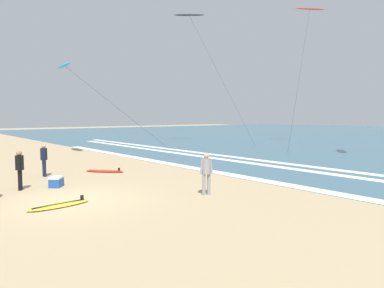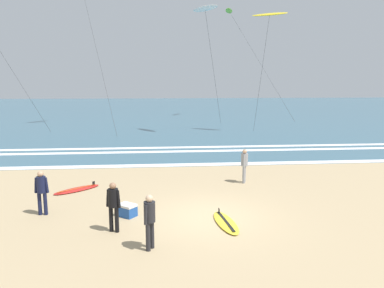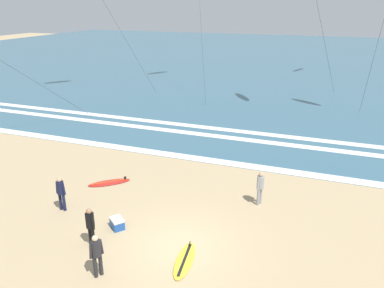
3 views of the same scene
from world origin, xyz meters
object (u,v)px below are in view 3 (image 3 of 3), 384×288
Objects in this scene: surfer_left_far at (90,224)px; surfer_left_near at (96,252)px; cooler_box at (117,223)px; surfer_mid_group at (260,185)px; surfer_foreground_main at (61,191)px; surfboard_near_water at (185,260)px; surfboard_foreground_flat at (109,183)px.

surfer_left_near is (1.16, -1.34, 0.00)m from surfer_left_far.
cooler_box is (0.29, 1.33, -0.74)m from surfer_left_far.
cooler_box is at bearing -142.57° from surfer_mid_group.
surfer_foreground_main is 8.81m from surfer_mid_group.
surfer_mid_group is at bearing 70.23° from surfboard_near_water.
surfboard_foreground_flat is 4.14m from cooler_box.
surfboard_near_water is at bearing -36.83° from surfboard_foreground_flat.
surfer_left_far is at bearing -65.07° from surfboard_foreground_flat.
cooler_box is at bearing 163.26° from surfboard_near_water.
surfer_foreground_main reaches higher than cooler_box.
surfer_left_near is 1.00× the size of surfer_mid_group.
surfer_left_near and surfer_foreground_main have the same top height.
surfboard_foreground_flat is at bearing -175.72° from surfer_mid_group.
surfer_left_near is 4.94m from surfer_foreground_main.
surfer_mid_group is (8.09, 3.49, 0.00)m from surfer_foreground_main.
surfer_mid_group reaches higher than surfboard_foreground_flat.
surfer_foreground_main is at bearing 147.31° from surfer_left_far.
surfer_mid_group is at bearing 37.43° from cooler_box.
surfer_left_far is 7.50m from surfer_mid_group.
surfer_left_far is 1.00× the size of surfer_mid_group.
surfer_left_far is at bearing -174.83° from surfboard_near_water.
surfer_mid_group reaches higher than surfboard_near_water.
surfer_left_far is at bearing -32.69° from surfer_foreground_main.
surfer_left_near is at bearing -145.84° from surfboard_near_water.
cooler_box is (2.46, -3.33, 0.18)m from surfboard_foreground_flat.
surfboard_near_water is 1.08× the size of surfboard_foreground_flat.
surfer_left_far is 0.80× the size of surfboard_foreground_flat.
surfer_left_near is at bearing -72.00° from cooler_box.
surfboard_foreground_flat is (-3.33, 6.00, -0.91)m from surfer_left_near.
surfboard_foreground_flat is at bearing 143.17° from surfboard_near_water.
surfboard_near_water is (-1.76, -4.90, -0.91)m from surfer_mid_group.
surfer_mid_group is 5.28m from surfboard_near_water.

